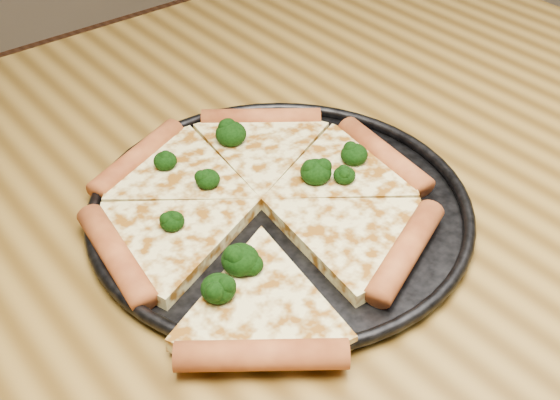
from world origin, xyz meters
TOP-DOWN VIEW (x-y plane):
  - dining_table at (0.00, 0.00)m, footprint 1.20×0.90m
  - pizza_pan at (0.01, -0.00)m, footprint 0.35×0.35m
  - pizza at (-0.00, 0.00)m, footprint 0.32×0.35m
  - broccoli_florets at (-0.00, 0.01)m, footprint 0.23×0.20m

SIDE VIEW (x-z plane):
  - dining_table at x=0.00m, z-range 0.28..1.03m
  - pizza_pan at x=0.01m, z-range 0.75..0.77m
  - pizza at x=0.00m, z-range 0.75..0.78m
  - broccoli_florets at x=0.00m, z-range 0.76..0.79m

